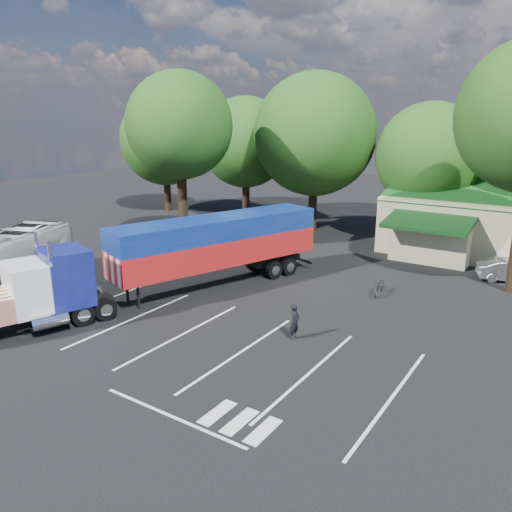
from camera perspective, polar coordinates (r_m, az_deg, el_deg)
The scene contains 9 objects.
ground at distance 27.31m, azimuth 0.02°, elevation -4.59°, with size 120.00×120.00×0.00m, color black.
tree_row_a at distance 52.40m, azimuth -10.36°, elevation 12.88°, with size 9.00×9.00×11.68m.
tree_row_b at distance 47.71m, azimuth -1.19°, elevation 12.85°, with size 8.40×8.40×11.35m.
tree_row_c at distance 42.18m, azimuth 6.74°, elevation 13.62°, with size 10.00×10.00×13.05m.
tree_row_d at distance 40.26m, azimuth 19.23°, elevation 10.71°, with size 8.00×8.00×10.60m.
tree_near_left at distance 36.84m, azimuth -8.73°, elevation 14.48°, with size 7.60×7.60×12.65m.
semi_truck at distance 27.16m, azimuth -9.07°, elevation 0.37°, with size 8.85×19.79×4.21m.
woman at distance 22.02m, azimuth 4.44°, elevation -7.48°, with size 0.59×0.39×1.62m, color black.
bicycle at distance 28.21m, azimuth 13.95°, elevation -3.29°, with size 0.68×1.96×1.03m, color black.
Camera 1 is at (14.17, -21.35, 9.43)m, focal length 35.00 mm.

